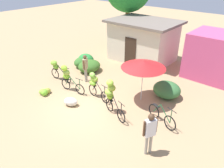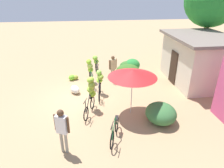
% 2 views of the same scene
% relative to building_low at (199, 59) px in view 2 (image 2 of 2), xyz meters
% --- Properties ---
extents(ground_plane, '(60.00, 60.00, 0.00)m').
position_rel_building_low_xyz_m(ground_plane, '(1.50, -7.07, -1.47)').
color(ground_plane, tan).
extents(building_low, '(4.79, 3.59, 2.90)m').
position_rel_building_low_xyz_m(building_low, '(0.00, 0.00, 0.00)').
color(building_low, beige).
rests_on(building_low, ground).
extents(tree_behind_building, '(3.67, 3.67, 6.53)m').
position_rel_building_low_xyz_m(tree_behind_building, '(-2.85, 1.89, 3.20)').
color(tree_behind_building, brown).
rests_on(tree_behind_building, ground).
extents(hedge_bush_front_left, '(0.98, 1.18, 0.69)m').
position_rel_building_low_xyz_m(hedge_bush_front_left, '(-2.42, -3.89, -1.13)').
color(hedge_bush_front_left, '#376A29').
rests_on(hedge_bush_front_left, ground).
extents(hedge_bush_front_right, '(1.17, 1.04, 0.85)m').
position_rel_building_low_xyz_m(hedge_bush_front_right, '(-2.36, -3.56, -1.04)').
color(hedge_bush_front_right, '#2A8337').
rests_on(hedge_bush_front_right, ground).
extents(hedge_bush_mid, '(1.37, 1.56, 0.75)m').
position_rel_building_low_xyz_m(hedge_bush_mid, '(-1.49, -4.08, -1.10)').
color(hedge_bush_mid, '#3A6925').
rests_on(hedge_bush_mid, ground).
extents(hedge_bush_by_door, '(1.46, 1.34, 0.85)m').
position_rel_building_low_xyz_m(hedge_bush_by_door, '(3.96, -3.70, -1.05)').
color(hedge_bush_by_door, '#376B37').
rests_on(hedge_bush_by_door, ground).
extents(market_umbrella, '(2.19, 2.19, 2.21)m').
position_rel_building_low_xyz_m(market_umbrella, '(3.11, -4.85, 0.56)').
color(market_umbrella, beige).
rests_on(market_umbrella, ground).
extents(bicycle_leftmost, '(1.70, 0.46, 1.23)m').
position_rel_building_low_xyz_m(bicycle_leftmost, '(-2.11, -6.18, -0.72)').
color(bicycle_leftmost, black).
rests_on(bicycle_leftmost, ground).
extents(bicycle_near_pile, '(1.68, 0.46, 1.51)m').
position_rel_building_low_xyz_m(bicycle_near_pile, '(-0.56, -6.62, -0.57)').
color(bicycle_near_pile, black).
rests_on(bicycle_near_pile, ground).
extents(bicycle_center_loaded, '(1.63, 0.46, 1.41)m').
position_rel_building_low_xyz_m(bicycle_center_loaded, '(1.08, -6.17, -0.64)').
color(bicycle_center_loaded, black).
rests_on(bicycle_center_loaded, ground).
extents(bicycle_by_shop, '(1.59, 0.68, 1.71)m').
position_rel_building_low_xyz_m(bicycle_by_shop, '(2.64, -6.69, -0.46)').
color(bicycle_by_shop, black).
rests_on(bicycle_by_shop, ground).
extents(bicycle_rightmost, '(1.61, 0.58, 1.02)m').
position_rel_building_low_xyz_m(bicycle_rightmost, '(4.85, -5.87, -1.10)').
color(bicycle_rightmost, black).
rests_on(bicycle_rightmost, ground).
extents(banana_pile_on_ground, '(0.69, 0.72, 0.35)m').
position_rel_building_low_xyz_m(banana_pile_on_ground, '(-1.22, -7.77, -1.31)').
color(banana_pile_on_ground, '#89B939').
rests_on(banana_pile_on_ground, ground).
extents(produce_sack, '(0.83, 0.72, 0.44)m').
position_rel_building_low_xyz_m(produce_sack, '(0.71, -7.55, -1.25)').
color(produce_sack, silver).
rests_on(produce_sack, ground).
extents(person_vendor, '(0.36, 0.53, 1.78)m').
position_rel_building_low_xyz_m(person_vendor, '(5.32, -7.75, -0.37)').
color(person_vendor, gray).
rests_on(person_vendor, ground).
extents(person_bystander, '(0.36, 0.52, 1.69)m').
position_rel_building_low_xyz_m(person_bystander, '(-0.63, -5.22, -0.44)').
color(person_bystander, gray).
rests_on(person_bystander, ground).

